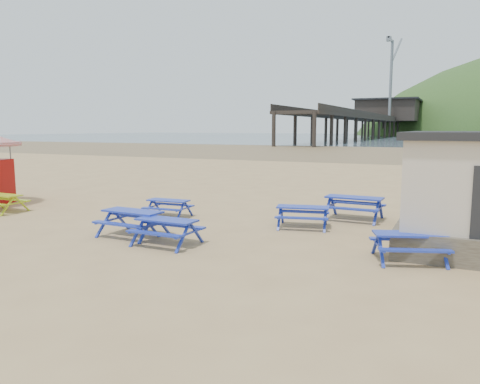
% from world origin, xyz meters
% --- Properties ---
extents(ground, '(400.00, 400.00, 0.00)m').
position_xyz_m(ground, '(0.00, 0.00, 0.00)').
color(ground, tan).
rests_on(ground, ground).
extents(wet_sand, '(400.00, 400.00, 0.00)m').
position_xyz_m(wet_sand, '(0.00, 55.00, 0.00)').
color(wet_sand, brown).
rests_on(wet_sand, ground).
extents(sea, '(400.00, 400.00, 0.00)m').
position_xyz_m(sea, '(0.00, 170.00, 0.01)').
color(sea, '#42535F').
rests_on(sea, ground).
extents(picnic_table_blue_a, '(1.61, 1.33, 0.64)m').
position_xyz_m(picnic_table_blue_a, '(-1.32, 0.84, 0.32)').
color(picnic_table_blue_a, '#182F98').
rests_on(picnic_table_blue_a, ground).
extents(picnic_table_blue_b, '(1.94, 1.70, 0.71)m').
position_xyz_m(picnic_table_blue_b, '(3.70, 1.17, 0.35)').
color(picnic_table_blue_b, '#182F98').
rests_on(picnic_table_blue_b, ground).
extents(picnic_table_blue_c, '(2.03, 1.65, 0.83)m').
position_xyz_m(picnic_table_blue_c, '(4.95, 3.22, 0.42)').
color(picnic_table_blue_c, '#182F98').
rests_on(picnic_table_blue_c, ground).
extents(picnic_table_blue_d, '(1.93, 1.58, 0.78)m').
position_xyz_m(picnic_table_blue_d, '(-0.61, -2.15, 0.39)').
color(picnic_table_blue_d, '#182F98').
rests_on(picnic_table_blue_d, ground).
extents(picnic_table_blue_e, '(1.77, 1.44, 0.73)m').
position_xyz_m(picnic_table_blue_e, '(0.93, -2.63, 0.37)').
color(picnic_table_blue_e, '#182F98').
rests_on(picnic_table_blue_e, ground).
extents(picnic_table_blue_f, '(2.05, 1.85, 0.71)m').
position_xyz_m(picnic_table_blue_f, '(7.24, -1.52, 0.35)').
color(picnic_table_blue_f, '#182F98').
rests_on(picnic_table_blue_f, ground).
extents(picnic_table_yellow, '(1.66, 1.34, 0.70)m').
position_xyz_m(picnic_table_yellow, '(-7.79, -1.02, 0.35)').
color(picnic_table_yellow, '#9EBB0D').
rests_on(picnic_table_yellow, ground).
extents(pier, '(24.00, 220.00, 39.29)m').
position_xyz_m(pier, '(-17.99, 178.23, 5.46)').
color(pier, black).
rests_on(pier, ground).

